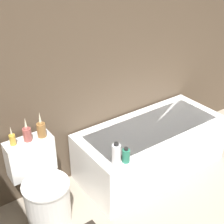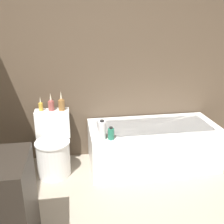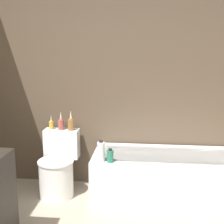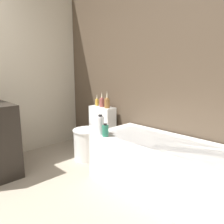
{
  "view_description": "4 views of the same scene",
  "coord_description": "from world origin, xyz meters",
  "px_view_note": "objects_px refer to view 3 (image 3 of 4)",
  "views": [
    {
      "loc": [
        -1.25,
        -0.07,
        2.27
      ],
      "look_at": [
        0.08,
        1.79,
        0.98
      ],
      "focal_mm": 50.0,
      "sensor_mm": 36.0,
      "label": 1
    },
    {
      "loc": [
        -0.29,
        -0.95,
        1.81
      ],
      "look_at": [
        0.16,
        1.85,
        0.78
      ],
      "focal_mm": 42.0,
      "sensor_mm": 36.0,
      "label": 2
    },
    {
      "loc": [
        0.46,
        -1.4,
        1.71
      ],
      "look_at": [
        0.11,
        1.82,
        1.04
      ],
      "focal_mm": 50.0,
      "sensor_mm": 36.0,
      "label": 3
    },
    {
      "loc": [
        1.84,
        0.05,
        1.29
      ],
      "look_at": [
        -0.01,
        1.86,
        0.77
      ],
      "focal_mm": 35.0,
      "sensor_mm": 36.0,
      "label": 4
    }
  ],
  "objects_px": {
    "vase_silver": "(61,123)",
    "bathtub": "(165,177)",
    "toilet": "(58,168)",
    "vase_gold": "(51,124)",
    "vase_bronze": "(71,123)",
    "shampoo_bottle_short": "(110,156)",
    "shampoo_bottle_tall": "(101,152)"
  },
  "relations": [
    {
      "from": "vase_silver",
      "to": "bathtub",
      "type": "bearing_deg",
      "value": -10.81
    },
    {
      "from": "toilet",
      "to": "vase_silver",
      "type": "distance_m",
      "value": 0.53
    },
    {
      "from": "vase_gold",
      "to": "vase_bronze",
      "type": "relative_size",
      "value": 0.74
    },
    {
      "from": "vase_gold",
      "to": "toilet",
      "type": "bearing_deg",
      "value": -59.38
    },
    {
      "from": "bathtub",
      "to": "shampoo_bottle_short",
      "type": "xyz_separation_m",
      "value": [
        -0.58,
        -0.3,
        0.33
      ]
    },
    {
      "from": "shampoo_bottle_tall",
      "to": "bathtub",
      "type": "bearing_deg",
      "value": 22.96
    },
    {
      "from": "shampoo_bottle_short",
      "to": "vase_gold",
      "type": "bearing_deg",
      "value": 144.92
    },
    {
      "from": "vase_bronze",
      "to": "vase_gold",
      "type": "bearing_deg",
      "value": 174.24
    },
    {
      "from": "vase_bronze",
      "to": "bathtub",
      "type": "bearing_deg",
      "value": -11.4
    },
    {
      "from": "bathtub",
      "to": "toilet",
      "type": "relative_size",
      "value": 2.2
    },
    {
      "from": "vase_gold",
      "to": "vase_bronze",
      "type": "xyz_separation_m",
      "value": [
        0.25,
        -0.03,
        0.02
      ]
    },
    {
      "from": "vase_gold",
      "to": "vase_silver",
      "type": "distance_m",
      "value": 0.13
    },
    {
      "from": "shampoo_bottle_tall",
      "to": "vase_gold",
      "type": "bearing_deg",
      "value": 141.92
    },
    {
      "from": "shampoo_bottle_tall",
      "to": "shampoo_bottle_short",
      "type": "xyz_separation_m",
      "value": [
        0.1,
        -0.01,
        -0.04
      ]
    },
    {
      "from": "bathtub",
      "to": "vase_bronze",
      "type": "xyz_separation_m",
      "value": [
        -1.12,
        0.23,
        0.54
      ]
    },
    {
      "from": "vase_bronze",
      "to": "shampoo_bottle_short",
      "type": "distance_m",
      "value": 0.78
    },
    {
      "from": "toilet",
      "to": "shampoo_bottle_tall",
      "type": "xyz_separation_m",
      "value": [
        0.56,
        -0.33,
        0.34
      ]
    },
    {
      "from": "bathtub",
      "to": "vase_bronze",
      "type": "bearing_deg",
      "value": 168.6
    },
    {
      "from": "bathtub",
      "to": "vase_gold",
      "type": "height_order",
      "value": "vase_gold"
    },
    {
      "from": "vase_gold",
      "to": "vase_bronze",
      "type": "distance_m",
      "value": 0.25
    },
    {
      "from": "shampoo_bottle_short",
      "to": "toilet",
      "type": "bearing_deg",
      "value": 152.8
    },
    {
      "from": "shampoo_bottle_short",
      "to": "vase_bronze",
      "type": "bearing_deg",
      "value": 135.41
    },
    {
      "from": "bathtub",
      "to": "shampoo_bottle_tall",
      "type": "distance_m",
      "value": 0.83
    },
    {
      "from": "toilet",
      "to": "vase_gold",
      "type": "distance_m",
      "value": 0.54
    },
    {
      "from": "bathtub",
      "to": "vase_silver",
      "type": "bearing_deg",
      "value": 169.19
    },
    {
      "from": "bathtub",
      "to": "vase_gold",
      "type": "relative_size",
      "value": 8.78
    },
    {
      "from": "vase_bronze",
      "to": "shampoo_bottle_tall",
      "type": "xyz_separation_m",
      "value": [
        0.44,
        -0.51,
        -0.16
      ]
    },
    {
      "from": "vase_gold",
      "to": "vase_silver",
      "type": "xyz_separation_m",
      "value": [
        0.13,
        -0.01,
        0.02
      ]
    },
    {
      "from": "vase_bronze",
      "to": "shampoo_bottle_short",
      "type": "bearing_deg",
      "value": -44.59
    },
    {
      "from": "bathtub",
      "to": "vase_gold",
      "type": "bearing_deg",
      "value": 169.62
    },
    {
      "from": "vase_silver",
      "to": "vase_bronze",
      "type": "distance_m",
      "value": 0.13
    },
    {
      "from": "vase_bronze",
      "to": "shampoo_bottle_tall",
      "type": "height_order",
      "value": "vase_bronze"
    }
  ]
}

